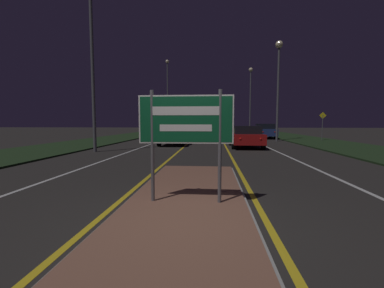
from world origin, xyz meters
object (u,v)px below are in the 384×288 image
(streetlight_right_far, at_px, (250,88))
(car_approaching_1, at_px, (155,131))
(streetlight_right_near, at_px, (279,70))
(warning_sign, at_px, (322,123))
(streetlight_left_far, at_px, (168,87))
(car_receding_1, at_px, (265,131))
(streetlight_left_near, at_px, (92,37))
(car_receding_3, at_px, (224,128))
(car_receding_0, at_px, (246,136))
(car_approaching_0, at_px, (174,134))
(highway_sign, at_px, (186,125))
(car_receding_2, at_px, (228,128))

(streetlight_right_far, distance_m, car_approaching_1, 18.16)
(streetlight_right_near, bearing_deg, warning_sign, 4.23)
(streetlight_left_far, relative_size, car_receding_1, 2.67)
(streetlight_left_far, relative_size, car_approaching_1, 2.43)
(streetlight_right_far, relative_size, car_approaching_1, 2.16)
(streetlight_left_near, height_order, car_receding_3, streetlight_left_near)
(streetlight_right_near, height_order, car_receding_3, streetlight_right_near)
(streetlight_right_near, xyz_separation_m, car_approaching_1, (-12.26, 5.58, -5.47))
(car_receding_0, height_order, car_approaching_1, car_receding_0)
(car_receding_1, xyz_separation_m, warning_sign, (4.25, -3.73, 0.78))
(car_receding_1, xyz_separation_m, car_receding_3, (-3.22, 21.22, -0.08))
(streetlight_right_far, xyz_separation_m, car_receding_1, (-0.36, -13.35, -6.09))
(car_approaching_0, relative_size, warning_sign, 1.74)
(warning_sign, bearing_deg, car_approaching_1, 161.98)
(car_approaching_0, bearing_deg, highway_sign, -80.37)
(streetlight_left_near, height_order, streetlight_left_far, streetlight_left_far)
(car_receding_1, relative_size, warning_sign, 1.69)
(car_receding_1, height_order, car_receding_2, car_receding_2)
(warning_sign, bearing_deg, streetlight_left_far, 135.53)
(streetlight_right_far, bearing_deg, car_receding_3, 114.47)
(car_approaching_1, height_order, warning_sign, warning_sign)
(car_receding_0, bearing_deg, car_approaching_0, 162.02)
(car_receding_2, xyz_separation_m, car_receding_3, (-0.12, 8.80, -0.10))
(car_receding_2, relative_size, car_approaching_1, 0.98)
(car_receding_2, height_order, car_approaching_0, car_receding_2)
(streetlight_right_far, xyz_separation_m, car_approaching_1, (-12.36, -11.80, -6.17))
(highway_sign, bearing_deg, car_approaching_0, 99.63)
(car_approaching_0, height_order, warning_sign, warning_sign)
(streetlight_left_far, xyz_separation_m, car_approaching_0, (4.12, -20.88, -6.32))
(car_receding_2, bearing_deg, streetlight_right_near, -78.45)
(streetlight_right_near, distance_m, car_approaching_0, 10.96)
(streetlight_right_near, xyz_separation_m, warning_sign, (3.99, 0.29, -4.61))
(car_receding_1, relative_size, car_receding_2, 0.93)
(highway_sign, bearing_deg, car_receding_3, 86.45)
(streetlight_left_far, height_order, car_approaching_0, streetlight_left_far)
(highway_sign, distance_m, streetlight_right_near, 19.84)
(streetlight_left_near, relative_size, streetlight_right_near, 1.24)
(highway_sign, height_order, car_receding_3, highway_sign)
(car_receding_0, distance_m, car_receding_3, 31.12)
(streetlight_right_near, xyz_separation_m, car_receding_3, (-3.48, 25.24, -5.47))
(car_receding_2, distance_m, car_approaching_1, 14.04)
(car_receding_0, xyz_separation_m, car_approaching_1, (-8.80, 11.46, -0.04))
(car_receding_0, relative_size, car_receding_2, 0.99)
(streetlight_left_near, distance_m, car_receding_1, 18.77)
(car_approaching_0, xyz_separation_m, car_approaching_1, (-3.69, 9.80, -0.09))
(streetlight_left_near, height_order, streetlight_right_far, streetlight_left_near)
(warning_sign, bearing_deg, car_receding_1, 138.72)
(car_receding_3, distance_m, warning_sign, 26.05)
(car_receding_3, relative_size, warning_sign, 1.66)
(car_receding_3, bearing_deg, car_receding_0, -89.96)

